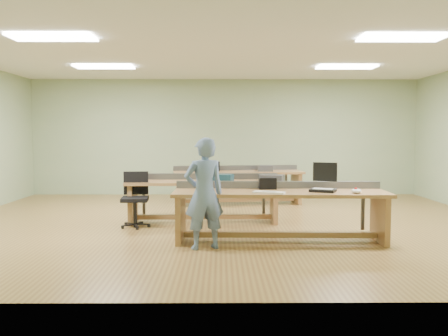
{
  "coord_description": "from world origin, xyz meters",
  "views": [
    {
      "loc": [
        -0.1,
        -8.38,
        1.6
      ],
      "look_at": [
        -0.04,
        -0.6,
        1.03
      ],
      "focal_mm": 38.0,
      "sensor_mm": 36.0,
      "label": 1
    }
  ],
  "objects": [
    {
      "name": "parts_bin_grey",
      "position": [
        0.81,
        0.04,
        0.81
      ],
      "size": [
        0.48,
        0.39,
        0.11
      ],
      "primitive_type": "cube",
      "rotation": [
        0.0,
        0.0,
        -0.32
      ],
      "color": "#333436",
      "rests_on": "workbench_mid"
    },
    {
      "name": "workbench_mid",
      "position": [
        -0.41,
        0.12,
        0.55
      ],
      "size": [
        2.75,
        0.76,
        0.86
      ],
      "rotation": [
        0.0,
        0.0,
        0.01
      ],
      "color": "olive",
      "rests_on": "floor"
    },
    {
      "name": "tray_back",
      "position": [
        0.91,
        2.26,
        0.82
      ],
      "size": [
        0.35,
        0.27,
        0.13
      ],
      "primitive_type": "cube",
      "rotation": [
        0.0,
        0.0,
        -0.07
      ],
      "color": "#333436",
      "rests_on": "workbench_back"
    },
    {
      "name": "keyboard",
      "position": [
        0.59,
        -1.69,
        0.76
      ],
      "size": [
        0.48,
        0.31,
        0.03
      ],
      "primitive_type": "cube",
      "rotation": [
        0.0,
        0.0,
        -0.38
      ],
      "color": "white",
      "rests_on": "workbench_front"
    },
    {
      "name": "person",
      "position": [
        -0.33,
        -1.88,
        0.77
      ],
      "size": [
        0.65,
        0.54,
        1.55
      ],
      "primitive_type": "imported",
      "rotation": [
        0.0,
        0.0,
        3.48
      ],
      "color": "#6881AB",
      "rests_on": "floor"
    },
    {
      "name": "trackball_mouse",
      "position": [
        1.84,
        -1.69,
        0.78
      ],
      "size": [
        0.18,
        0.19,
        0.07
      ],
      "primitive_type": "ellipsoid",
      "rotation": [
        0.0,
        0.0,
        0.26
      ],
      "color": "white",
      "rests_on": "workbench_front"
    },
    {
      "name": "task_chair",
      "position": [
        -1.56,
        -0.32,
        0.34
      ],
      "size": [
        0.54,
        0.54,
        0.94
      ],
      "rotation": [
        0.0,
        0.0,
        0.08
      ],
      "color": "black",
      "rests_on": "floor"
    },
    {
      "name": "workbench_front",
      "position": [
        0.78,
        -1.39,
        0.56
      ],
      "size": [
        3.17,
        0.92,
        0.86
      ],
      "rotation": [
        0.0,
        0.0,
        -0.02
      ],
      "color": "olive",
      "rests_on": "floor"
    },
    {
      "name": "wall_front",
      "position": [
        0.0,
        -4.0,
        1.5
      ],
      "size": [
        10.0,
        0.04,
        3.0
      ],
      "primitive_type": "cube",
      "color": "gray",
      "rests_on": "floor"
    },
    {
      "name": "laptop_base",
      "position": [
        1.4,
        -1.49,
        0.77
      ],
      "size": [
        0.44,
        0.41,
        0.04
      ],
      "primitive_type": "cube",
      "rotation": [
        0.0,
        0.0,
        -0.41
      ],
      "color": "black",
      "rests_on": "workbench_front"
    },
    {
      "name": "wall_back",
      "position": [
        0.0,
        4.0,
        1.5
      ],
      "size": [
        10.0,
        0.04,
        3.0
      ],
      "primitive_type": "cube",
      "color": "gray",
      "rests_on": "floor"
    },
    {
      "name": "mug",
      "position": [
        -0.29,
        0.16,
        0.8
      ],
      "size": [
        0.14,
        0.14,
        0.09
      ],
      "primitive_type": "imported",
      "rotation": [
        0.0,
        0.0,
        0.3
      ],
      "color": "#333436",
      "rests_on": "workbench_mid"
    },
    {
      "name": "workbench_back",
      "position": [
        0.29,
        2.28,
        0.56
      ],
      "size": [
        2.97,
        1.12,
        0.86
      ],
      "rotation": [
        0.0,
        0.0,
        0.12
      ],
      "color": "olive",
      "rests_on": "floor"
    },
    {
      "name": "drinks_can",
      "position": [
        -0.68,
        -0.05,
        0.8
      ],
      "size": [
        0.08,
        0.08,
        0.11
      ],
      "primitive_type": "cylinder",
      "rotation": [
        0.0,
        0.0,
        -0.36
      ],
      "color": "silver",
      "rests_on": "workbench_mid"
    },
    {
      "name": "camera_bag",
      "position": [
        0.62,
        -1.16,
        0.84
      ],
      "size": [
        0.26,
        0.17,
        0.18
      ],
      "primitive_type": "cube",
      "rotation": [
        0.0,
        0.0,
        0.0
      ],
      "color": "black",
      "rests_on": "workbench_front"
    },
    {
      "name": "laptop_screen",
      "position": [
        1.46,
        -1.36,
        1.03
      ],
      "size": [
        0.33,
        0.16,
        0.28
      ],
      "primitive_type": "cube",
      "rotation": [
        0.0,
        0.0,
        -0.41
      ],
      "color": "black",
      "rests_on": "laptop_base"
    },
    {
      "name": "fluor_panels",
      "position": [
        0.0,
        0.0,
        2.97
      ],
      "size": [
        6.2,
        3.5,
        0.03
      ],
      "color": "white",
      "rests_on": "ceiling"
    },
    {
      "name": "ceiling",
      "position": [
        0.0,
        0.0,
        3.0
      ],
      "size": [
        10.0,
        10.0,
        0.0
      ],
      "primitive_type": "plane",
      "color": "silver",
      "rests_on": "wall_back"
    },
    {
      "name": "parts_bin_teal",
      "position": [
        -0.07,
        0.02,
        0.81
      ],
      "size": [
        0.42,
        0.36,
        0.13
      ],
      "primitive_type": "cube",
      "rotation": [
        0.0,
        0.0,
        -0.27
      ],
      "color": "#143442",
      "rests_on": "workbench_mid"
    },
    {
      "name": "storage_box_back",
      "position": [
        -0.34,
        2.27,
        0.86
      ],
      "size": [
        0.45,
        0.39,
        0.22
      ],
      "primitive_type": "cube",
      "rotation": [
        0.0,
        0.0,
        -0.36
      ],
      "color": "black",
      "rests_on": "workbench_back"
    },
    {
      "name": "floor",
      "position": [
        0.0,
        0.0,
        0.0
      ],
      "size": [
        10.0,
        10.0,
        0.0
      ],
      "primitive_type": "plane",
      "color": "olive",
      "rests_on": "ground"
    }
  ]
}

